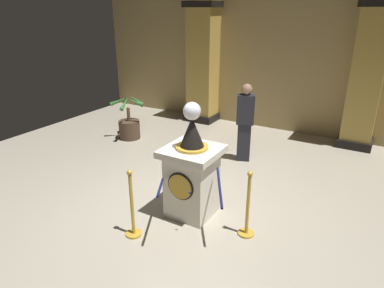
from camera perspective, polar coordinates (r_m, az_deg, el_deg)
The scene contains 10 objects.
ground_plane at distance 5.89m, azimuth -0.86°, elevation -10.20°, with size 11.21×11.21×0.00m, color #B2A893.
back_wall at distance 9.51m, azimuth 14.45°, elevation 12.52°, with size 11.21×0.16×3.43m, color tan.
pedestal_clock at distance 5.36m, azimuth -0.02°, elevation -4.90°, with size 0.83×0.83×1.85m.
stanchion_near at distance 5.09m, azimuth -9.85°, elevation -11.22°, with size 0.24×0.24×1.06m.
stanchion_far at distance 5.10m, azimuth 9.18°, elevation -11.27°, with size 0.24×0.24×1.03m.
velvet_rope at distance 4.81m, azimuth -0.34°, elevation -7.17°, with size 1.17×1.16×0.22m.
column_left at distance 10.00m, azimuth 1.95°, elevation 13.10°, with size 0.90×0.90×3.29m.
column_right at distance 8.83m, azimuth 27.01°, elevation 9.69°, with size 0.80×0.80×3.29m.
potted_palm_left at distance 8.86m, azimuth -10.36°, elevation 3.06°, with size 0.85×0.80×1.16m.
bystander_guest at distance 7.33m, azimuth 8.79°, elevation 3.80°, with size 0.41×0.33×1.68m.
Camera 1 is at (2.60, -4.28, 3.10)m, focal length 32.13 mm.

